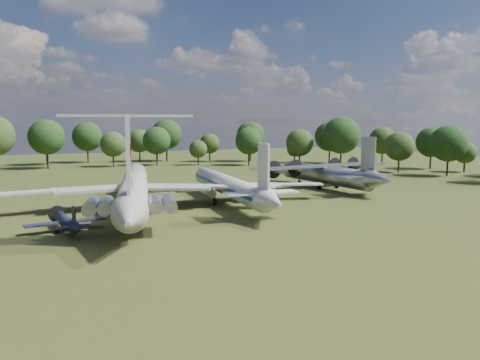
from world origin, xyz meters
name	(u,v)px	position (x,y,z in m)	size (l,w,h in m)	color
ground	(162,212)	(0.00, 0.00, 0.00)	(300.00, 300.00, 0.00)	#203B13
il62_airliner	(134,194)	(-3.93, 2.01, 2.89)	(45.41, 59.03, 5.79)	silver
tu104_jet	(228,190)	(12.67, 3.53, 2.35)	(35.21, 46.95, 4.69)	silver
an12_transport	(325,177)	(38.19, 11.44, 2.45)	(33.28, 37.19, 4.89)	#94979B
small_prop_west	(66,224)	(-14.59, -7.71, 1.00)	(9.97, 13.59, 1.99)	black
person_on_il62	(130,183)	(-7.52, -13.80, 6.70)	(0.67, 0.44, 1.82)	#9C6F4F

